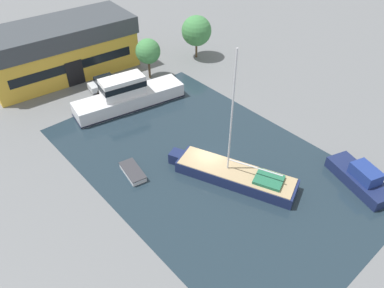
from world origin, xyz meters
The scene contains 10 objects.
ground_plane centered at (0.00, 0.00, 0.00)m, with size 440.00×440.00×0.00m, color slate.
water_canal centered at (0.00, 0.00, 0.00)m, with size 20.91×33.12×0.01m, color #1E2D38.
warehouse_building centered at (-1.91, 27.14, 3.57)m, with size 20.51×10.00×7.06m.
quay_tree_near_building centered at (6.19, 18.26, 3.85)m, with size 3.31×3.31×5.52m.
quay_tree_by_water centered at (15.23, 18.75, 4.07)m, with size 4.34×4.34×6.25m.
parked_car centered at (0.14, 19.68, 0.85)m, with size 4.74×2.44×1.71m.
sailboat_moored centered at (0.21, -3.34, 0.70)m, with size 7.17×12.52×13.34m.
motor_cruiser centered at (-0.07, 14.15, 1.45)m, with size 13.95×5.67×4.02m.
small_dinghy centered at (-6.61, 3.70, 0.31)m, with size 2.05×3.58×0.60m.
cabin_boat centered at (8.60, -11.60, 0.83)m, with size 4.40×7.14×2.29m.
Camera 1 is at (-19.88, -20.04, 25.23)m, focal length 35.00 mm.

